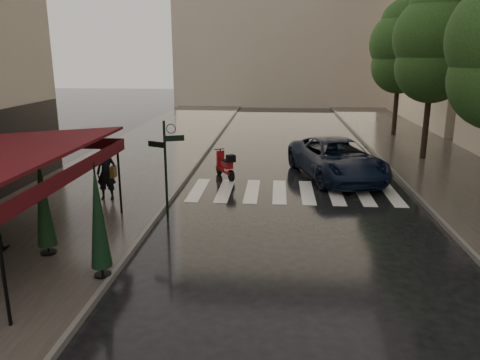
# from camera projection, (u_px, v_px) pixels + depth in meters

# --- Properties ---
(ground) EXTENTS (120.00, 120.00, 0.00)m
(ground) POSITION_uv_depth(u_px,v_px,m) (186.00, 254.00, 12.31)
(ground) COLOR black
(ground) RESTS_ON ground
(sidewalk_near) EXTENTS (6.00, 60.00, 0.12)m
(sidewalk_near) POSITION_uv_depth(u_px,v_px,m) (145.00, 155.00, 24.19)
(sidewalk_near) COLOR #38332D
(sidewalk_near) RESTS_ON ground
(sidewalk_far) EXTENTS (5.50, 60.00, 0.12)m
(sidewalk_far) POSITION_uv_depth(u_px,v_px,m) (438.00, 160.00, 23.04)
(sidewalk_far) COLOR #38332D
(sidewalk_far) RESTS_ON ground
(curb_near) EXTENTS (0.12, 60.00, 0.16)m
(curb_near) POSITION_uv_depth(u_px,v_px,m) (203.00, 155.00, 23.95)
(curb_near) COLOR #595651
(curb_near) RESTS_ON ground
(curb_far) EXTENTS (0.12, 60.00, 0.16)m
(curb_far) POSITION_uv_depth(u_px,v_px,m) (380.00, 158.00, 23.26)
(curb_far) COLOR #595651
(curb_far) RESTS_ON ground
(crosswalk) EXTENTS (7.85, 3.20, 0.01)m
(crosswalk) POSITION_uv_depth(u_px,v_px,m) (293.00, 192.00, 17.85)
(crosswalk) COLOR silver
(crosswalk) RESTS_ON ground
(signpost) EXTENTS (1.17, 0.29, 3.10)m
(signpost) POSITION_uv_depth(u_px,v_px,m) (166.00, 161.00, 14.81)
(signpost) COLOR black
(signpost) RESTS_ON ground
(backdrop_building) EXTENTS (22.00, 6.00, 20.00)m
(backdrop_building) POSITION_uv_depth(u_px,v_px,m) (287.00, 3.00, 46.04)
(backdrop_building) COLOR #BFAB92
(backdrop_building) RESTS_ON ground
(tree_mid) EXTENTS (3.80, 3.80, 8.34)m
(tree_mid) POSITION_uv_depth(u_px,v_px,m) (434.00, 43.00, 21.66)
(tree_mid) COLOR black
(tree_mid) RESTS_ON sidewalk_far
(tree_far) EXTENTS (3.80, 3.80, 8.16)m
(tree_far) POSITION_uv_depth(u_px,v_px,m) (401.00, 48.00, 28.42)
(tree_far) COLOR black
(tree_far) RESTS_ON sidewalk_far
(pedestrian_with_umbrella) EXTENTS (1.14, 1.16, 2.57)m
(pedestrian_with_umbrella) POSITION_uv_depth(u_px,v_px,m) (105.00, 152.00, 16.16)
(pedestrian_with_umbrella) COLOR black
(pedestrian_with_umbrella) RESTS_ON sidewalk_near
(scooter) EXTENTS (1.02, 1.57, 1.16)m
(scooter) POSITION_uv_depth(u_px,v_px,m) (226.00, 166.00, 19.71)
(scooter) COLOR black
(scooter) RESTS_ON ground
(parked_car) EXTENTS (4.26, 6.47, 1.65)m
(parked_car) POSITION_uv_depth(u_px,v_px,m) (337.00, 159.00, 19.71)
(parked_car) COLOR black
(parked_car) RESTS_ON ground
(parasol_front) EXTENTS (0.48, 0.48, 2.68)m
(parasol_front) POSITION_uv_depth(u_px,v_px,m) (98.00, 217.00, 10.48)
(parasol_front) COLOR black
(parasol_front) RESTS_ON sidewalk_near
(parasol_back) EXTENTS (0.49, 0.49, 2.59)m
(parasol_back) POSITION_uv_depth(u_px,v_px,m) (43.00, 202.00, 11.71)
(parasol_back) COLOR black
(parasol_back) RESTS_ON sidewalk_near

